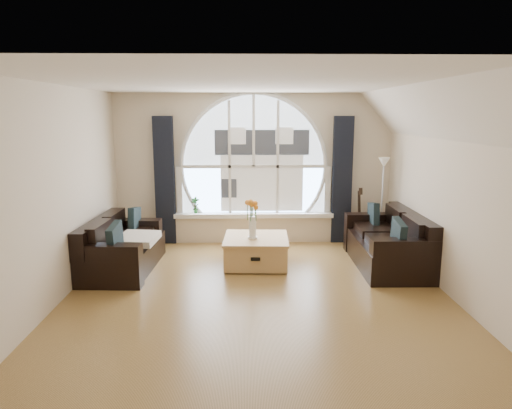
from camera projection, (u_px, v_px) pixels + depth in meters
name	position (u px, v px, depth m)	size (l,w,h in m)	color
ground	(258.00, 297.00, 6.05)	(5.00, 5.50, 0.01)	brown
ceiling	(258.00, 83.00, 5.53)	(5.00, 5.50, 0.01)	silver
wall_back	(254.00, 169.00, 8.49)	(5.00, 0.01, 2.70)	beige
wall_front	(269.00, 266.00, 3.09)	(5.00, 0.01, 2.70)	beige
wall_left	(55.00, 196.00, 5.73)	(0.01, 5.50, 2.70)	beige
wall_right	(457.00, 194.00, 5.85)	(0.01, 5.50, 2.70)	beige
attic_slope	(439.00, 113.00, 5.65)	(0.92, 5.50, 0.72)	silver
arched_window	(254.00, 154.00, 8.41)	(2.60, 0.06, 2.15)	silver
window_sill	(254.00, 215.00, 8.55)	(2.90, 0.22, 0.08)	white
window_frame	(254.00, 154.00, 8.38)	(2.76, 0.08, 2.15)	white
neighbor_house	(262.00, 161.00, 8.42)	(1.70, 0.02, 1.50)	silver
curtain_left	(165.00, 181.00, 8.37)	(0.35, 0.12, 2.30)	black
curtain_right	(342.00, 180.00, 8.45)	(0.35, 0.12, 2.30)	black
sofa_left	(123.00, 244.00, 7.07)	(0.88, 1.76, 0.78)	black
sofa_right	(387.00, 241.00, 7.24)	(0.95, 1.90, 0.84)	black
coffee_chest	(256.00, 250.00, 7.31)	(0.99, 0.99, 0.48)	tan
throw_blanket	(138.00, 239.00, 6.98)	(0.55, 0.55, 0.10)	silver
vase_flowers	(253.00, 214.00, 7.13)	(0.24, 0.24, 0.70)	white
floor_lamp	(382.00, 203.00, 8.12)	(0.24, 0.24, 1.60)	#B2B2B2
guitar	(358.00, 216.00, 8.37)	(0.36, 0.24, 1.06)	#995F2D
potted_plant	(195.00, 205.00, 8.49)	(0.16, 0.11, 0.30)	#1E6023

